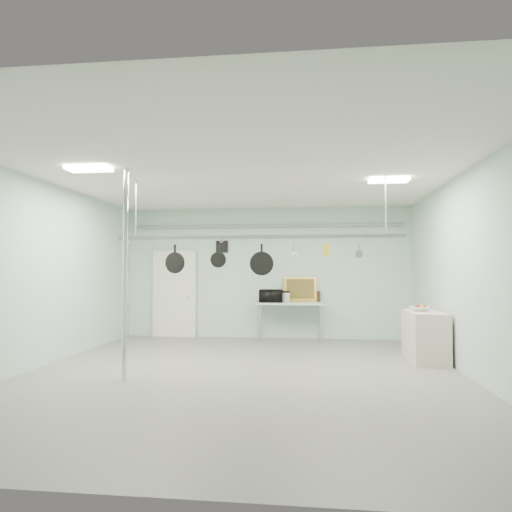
# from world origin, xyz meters

# --- Properties ---
(floor) EXTENTS (8.00, 8.00, 0.00)m
(floor) POSITION_xyz_m (0.00, 0.00, 0.00)
(floor) COLOR gray
(floor) RESTS_ON ground
(ceiling) EXTENTS (7.00, 8.00, 0.02)m
(ceiling) POSITION_xyz_m (0.00, 0.00, 3.19)
(ceiling) COLOR silver
(ceiling) RESTS_ON back_wall
(back_wall) EXTENTS (7.00, 0.02, 3.20)m
(back_wall) POSITION_xyz_m (0.00, 3.99, 1.60)
(back_wall) COLOR #ABCEC3
(back_wall) RESTS_ON floor
(right_wall) EXTENTS (0.02, 8.00, 3.20)m
(right_wall) POSITION_xyz_m (3.49, 0.00, 1.60)
(right_wall) COLOR #ABCEC3
(right_wall) RESTS_ON floor
(door) EXTENTS (1.10, 0.10, 2.20)m
(door) POSITION_xyz_m (-2.30, 3.94, 1.05)
(door) COLOR silver
(door) RESTS_ON floor
(wall_vent) EXTENTS (0.30, 0.04, 0.30)m
(wall_vent) POSITION_xyz_m (-1.10, 3.97, 2.25)
(wall_vent) COLOR black
(wall_vent) RESTS_ON back_wall
(conduit_pipe) EXTENTS (6.60, 0.07, 0.07)m
(conduit_pipe) POSITION_xyz_m (0.00, 3.90, 2.75)
(conduit_pipe) COLOR gray
(conduit_pipe) RESTS_ON back_wall
(chrome_pole) EXTENTS (0.08, 0.08, 3.20)m
(chrome_pole) POSITION_xyz_m (-1.70, -0.60, 1.60)
(chrome_pole) COLOR silver
(chrome_pole) RESTS_ON floor
(prep_table) EXTENTS (1.60, 0.70, 0.91)m
(prep_table) POSITION_xyz_m (0.60, 3.60, 0.83)
(prep_table) COLOR #B2D2BF
(prep_table) RESTS_ON floor
(side_cabinet) EXTENTS (0.60, 1.20, 0.90)m
(side_cabinet) POSITION_xyz_m (3.15, 1.40, 0.45)
(side_cabinet) COLOR beige
(side_cabinet) RESTS_ON floor
(pot_rack) EXTENTS (4.80, 0.06, 1.00)m
(pot_rack) POSITION_xyz_m (0.20, 0.30, 2.23)
(pot_rack) COLOR #B7B7BC
(pot_rack) RESTS_ON ceiling
(light_panel_left) EXTENTS (0.65, 0.30, 0.05)m
(light_panel_left) POSITION_xyz_m (-2.20, -0.80, 3.16)
(light_panel_left) COLOR white
(light_panel_left) RESTS_ON ceiling
(light_panel_right) EXTENTS (0.65, 0.30, 0.05)m
(light_panel_right) POSITION_xyz_m (2.40, 0.60, 3.16)
(light_panel_right) COLOR white
(light_panel_right) RESTS_ON ceiling
(microwave) EXTENTS (0.54, 0.37, 0.30)m
(microwave) POSITION_xyz_m (0.17, 3.48, 1.05)
(microwave) COLOR black
(microwave) RESTS_ON prep_table
(coffee_canister) EXTENTS (0.25, 0.25, 0.23)m
(coffee_canister) POSITION_xyz_m (0.51, 3.56, 1.02)
(coffee_canister) COLOR silver
(coffee_canister) RESTS_ON prep_table
(painting_large) EXTENTS (0.78, 0.14, 0.58)m
(painting_large) POSITION_xyz_m (0.85, 3.90, 1.20)
(painting_large) COLOR gold
(painting_large) RESTS_ON prep_table
(painting_small) EXTENTS (0.30, 0.09, 0.25)m
(painting_small) POSITION_xyz_m (1.18, 3.90, 1.03)
(painting_small) COLOR black
(painting_small) RESTS_ON prep_table
(fruit_bowl) EXTENTS (0.39, 0.39, 0.08)m
(fruit_bowl) POSITION_xyz_m (3.07, 1.47, 0.94)
(fruit_bowl) COLOR silver
(fruit_bowl) RESTS_ON side_cabinet
(skillet_left) EXTENTS (0.36, 0.12, 0.47)m
(skillet_left) POSITION_xyz_m (-1.20, 0.30, 1.85)
(skillet_left) COLOR black
(skillet_left) RESTS_ON pot_rack
(skillet_mid) EXTENTS (0.26, 0.06, 0.37)m
(skillet_mid) POSITION_xyz_m (-0.45, 0.30, 1.90)
(skillet_mid) COLOR black
(skillet_mid) RESTS_ON pot_rack
(skillet_right) EXTENTS (0.40, 0.15, 0.53)m
(skillet_right) POSITION_xyz_m (0.28, 0.30, 1.82)
(skillet_right) COLOR black
(skillet_right) RESTS_ON pot_rack
(whisk) EXTENTS (0.16, 0.16, 0.31)m
(whisk) POSITION_xyz_m (0.81, 0.30, 1.93)
(whisk) COLOR #B2B2B7
(whisk) RESTS_ON pot_rack
(grater) EXTENTS (0.08, 0.05, 0.21)m
(grater) POSITION_xyz_m (1.34, 0.30, 1.98)
(grater) COLOR gold
(grater) RESTS_ON pot_rack
(saucepan) EXTENTS (0.14, 0.12, 0.23)m
(saucepan) POSITION_xyz_m (1.87, 0.30, 1.97)
(saucepan) COLOR #B1B1B6
(saucepan) RESTS_ON pot_rack
(fruit_cluster) EXTENTS (0.24, 0.24, 0.09)m
(fruit_cluster) POSITION_xyz_m (3.07, 1.47, 0.98)
(fruit_cluster) COLOR maroon
(fruit_cluster) RESTS_ON fruit_bowl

